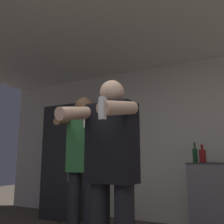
{
  "coord_description": "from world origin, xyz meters",
  "views": [
    {
      "loc": [
        0.91,
        -0.72,
        0.98
      ],
      "look_at": [
        0.04,
        0.98,
        1.34
      ],
      "focal_mm": 40.0,
      "sensor_mm": 36.0,
      "label": 1
    }
  ],
  "objects_px": {
    "refrigerator": "(70,161)",
    "person_woman_foreground": "(111,170)",
    "bottle_clear_vodka": "(203,155)",
    "person_man_side": "(83,164)",
    "bottle_amber_bourbon": "(195,155)"
  },
  "relations": [
    {
      "from": "refrigerator",
      "to": "person_woman_foreground",
      "type": "relative_size",
      "value": 1.19
    },
    {
      "from": "bottle_clear_vodka",
      "to": "person_woman_foreground",
      "type": "xyz_separation_m",
      "value": [
        -0.41,
        -1.94,
        -0.13
      ]
    },
    {
      "from": "refrigerator",
      "to": "person_woman_foreground",
      "type": "height_order",
      "value": "refrigerator"
    },
    {
      "from": "refrigerator",
      "to": "person_man_side",
      "type": "bearing_deg",
      "value": -49.24
    },
    {
      "from": "person_man_side",
      "to": "person_woman_foreground",
      "type": "bearing_deg",
      "value": -43.68
    },
    {
      "from": "person_man_side",
      "to": "refrigerator",
      "type": "bearing_deg",
      "value": 130.76
    },
    {
      "from": "refrigerator",
      "to": "bottle_clear_vodka",
      "type": "distance_m",
      "value": 2.25
    },
    {
      "from": "bottle_amber_bourbon",
      "to": "person_woman_foreground",
      "type": "distance_m",
      "value": 1.97
    },
    {
      "from": "refrigerator",
      "to": "bottle_amber_bourbon",
      "type": "xyz_separation_m",
      "value": [
        2.15,
        -0.05,
        0.08
      ]
    },
    {
      "from": "person_woman_foreground",
      "to": "person_man_side",
      "type": "relative_size",
      "value": 0.95
    },
    {
      "from": "refrigerator",
      "to": "bottle_clear_vodka",
      "type": "xyz_separation_m",
      "value": [
        2.25,
        -0.05,
        0.08
      ]
    },
    {
      "from": "refrigerator",
      "to": "person_man_side",
      "type": "xyz_separation_m",
      "value": [
        1.15,
        -1.33,
        -0.02
      ]
    },
    {
      "from": "person_woman_foreground",
      "to": "bottle_clear_vodka",
      "type": "bearing_deg",
      "value": 78.18
    },
    {
      "from": "bottle_amber_bourbon",
      "to": "person_man_side",
      "type": "distance_m",
      "value": 1.63
    },
    {
      "from": "bottle_clear_vodka",
      "to": "refrigerator",
      "type": "bearing_deg",
      "value": 178.72
    }
  ]
}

